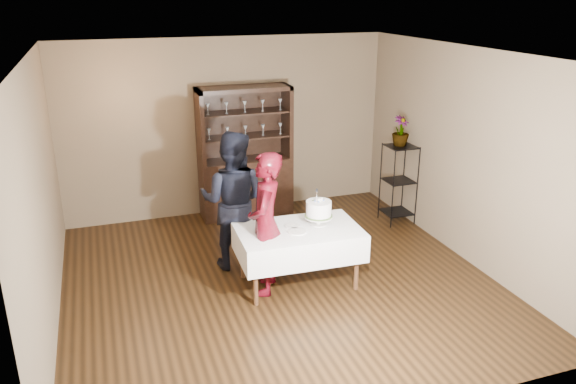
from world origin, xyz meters
name	(u,v)px	position (x,y,z in m)	size (l,w,h in m)	color
floor	(279,281)	(0.00, 0.00, 0.00)	(5.00, 5.00, 0.00)	black
ceiling	(277,54)	(0.00, 0.00, 2.70)	(5.00, 5.00, 0.00)	white
back_wall	(228,127)	(0.00, 2.50, 1.35)	(5.00, 0.02, 2.70)	brown
wall_left	(40,201)	(-2.50, 0.00, 1.35)	(0.02, 5.00, 2.70)	brown
wall_right	(465,156)	(2.50, 0.00, 1.35)	(0.02, 5.00, 2.70)	brown
china_hutch	(246,173)	(0.20, 2.25, 0.66)	(1.40, 0.48, 2.00)	black
plant_etagere	(399,181)	(2.28, 1.20, 0.65)	(0.42, 0.42, 1.20)	black
cake_table	(299,242)	(0.21, -0.13, 0.54)	(1.46, 0.94, 0.71)	silver
woman	(266,224)	(-0.20, -0.14, 0.84)	(0.61, 0.40, 1.68)	#3D050F
man	(233,201)	(-0.40, 0.59, 0.88)	(0.86, 0.67, 1.76)	black
cake	(319,210)	(0.47, -0.08, 0.90)	(0.39, 0.39, 0.46)	silver
plate_near	(297,231)	(0.16, -0.21, 0.72)	(0.22, 0.22, 0.01)	silver
plate_far	(292,226)	(0.16, -0.03, 0.72)	(0.18, 0.18, 0.01)	silver
potted_plant	(401,131)	(2.27, 1.23, 1.41)	(0.24, 0.24, 0.44)	#44612E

